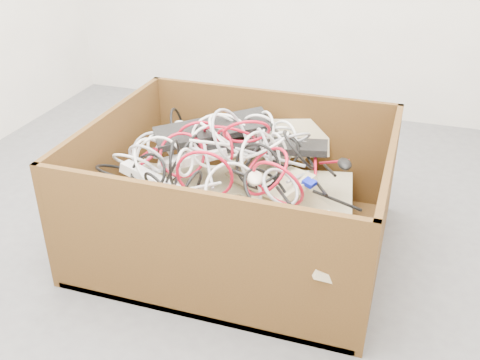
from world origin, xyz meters
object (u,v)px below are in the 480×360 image
(cardboard_box, at_px, (235,216))
(power_strip_left, at_px, (193,158))
(vga_plug, at_px, (309,183))
(power_strip_right, at_px, (151,179))

(cardboard_box, bearing_deg, power_strip_left, 168.37)
(cardboard_box, bearing_deg, vga_plug, -6.26)
(cardboard_box, height_order, vga_plug, cardboard_box)
(power_strip_left, bearing_deg, cardboard_box, -29.51)
(cardboard_box, distance_m, power_strip_right, 0.39)
(vga_plug, bearing_deg, power_strip_right, -147.74)
(power_strip_left, distance_m, power_strip_right, 0.21)
(cardboard_box, xyz_separation_m, power_strip_left, (-0.19, 0.04, 0.22))
(cardboard_box, height_order, power_strip_right, cardboard_box)
(cardboard_box, relative_size, vga_plug, 26.04)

